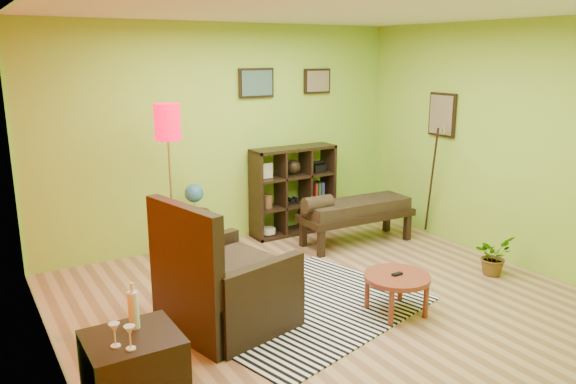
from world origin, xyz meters
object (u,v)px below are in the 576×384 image
potted_plant (493,260)px  globe_table (194,201)px  armchair (222,289)px  cube_shelf (294,190)px  side_cabinet (135,384)px  bench (354,210)px  floor_lamp (168,138)px  coffee_table (397,280)px

potted_plant → globe_table: bearing=137.6°
armchair → cube_shelf: size_ratio=1.02×
side_cabinet → cube_shelf: (3.11, 3.06, 0.25)m
cube_shelf → bench: 0.91m
globe_table → bench: (1.90, -0.72, -0.22)m
cube_shelf → bench: cube_shelf is taller
armchair → cube_shelf: (2.02, 2.01, 0.23)m
bench → potted_plant: bench is taller
armchair → potted_plant: (3.12, -0.44, -0.20)m
cube_shelf → potted_plant: 2.72m
floor_lamp → bench: 2.61m
bench → floor_lamp: bearing=174.8°
floor_lamp → potted_plant: floor_lamp is taller
floor_lamp → cube_shelf: floor_lamp is taller
armchair → cube_shelf: bearing=44.9°
globe_table → cube_shelf: bearing=3.3°
coffee_table → side_cabinet: 2.67m
floor_lamp → cube_shelf: size_ratio=1.59×
armchair → globe_table: armchair is taller
coffee_table → side_cabinet: side_cabinet is taller
armchair → side_cabinet: (-1.10, -1.04, -0.02)m
armchair → potted_plant: armchair is taller
floor_lamp → potted_plant: 3.83m
bench → globe_table: bearing=159.4°
armchair → cube_shelf: armchair is taller
coffee_table → floor_lamp: bearing=125.8°
cube_shelf → coffee_table: bearing=-100.4°
side_cabinet → potted_plant: bearing=8.1°
armchair → floor_lamp: bearing=87.3°
armchair → bench: (2.43, 1.21, 0.08)m
globe_table → side_cabinet: bearing=-118.7°
floor_lamp → side_cabinet: bearing=-115.2°
globe_table → armchair: bearing=-105.4°
bench → coffee_table: bearing=-116.2°
cube_shelf → bench: bearing=-62.8°
side_cabinet → floor_lamp: (1.16, 2.47, 1.20)m
coffee_table → bench: bench is taller
armchair → cube_shelf: 2.86m
side_cabinet → bench: side_cabinet is taller
coffee_table → cube_shelf: 2.68m
floor_lamp → potted_plant: size_ratio=4.27×
coffee_table → armchair: armchair is taller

